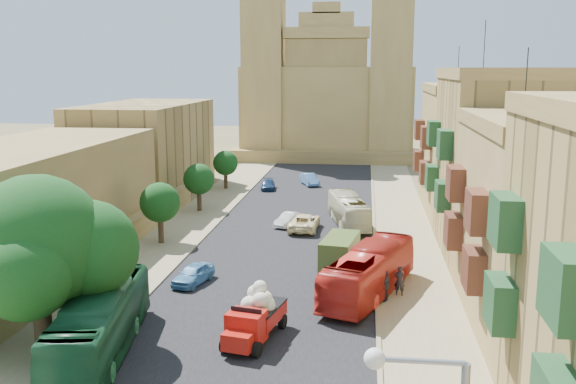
% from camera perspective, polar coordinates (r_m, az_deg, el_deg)
% --- Properties ---
extents(road_surface, '(14.00, 140.00, 0.01)m').
position_cam_1_polar(road_surface, '(56.16, 0.50, -3.24)').
color(road_surface, black).
rests_on(road_surface, ground).
extents(sidewalk_east, '(5.00, 140.00, 0.01)m').
position_cam_1_polar(sidewalk_east, '(55.93, 10.23, -3.48)').
color(sidewalk_east, '#8B7D5B').
rests_on(sidewalk_east, ground).
extents(sidewalk_west, '(5.00, 140.00, 0.01)m').
position_cam_1_polar(sidewalk_west, '(57.98, -8.89, -2.92)').
color(sidewalk_west, '#8B7D5B').
rests_on(sidewalk_west, ground).
extents(kerb_east, '(0.25, 140.00, 0.12)m').
position_cam_1_polar(kerb_east, '(55.82, 7.67, -3.37)').
color(kerb_east, '#8B7D5B').
rests_on(kerb_east, ground).
extents(kerb_west, '(0.25, 140.00, 0.12)m').
position_cam_1_polar(kerb_west, '(57.34, -6.48, -2.96)').
color(kerb_west, '#8B7D5B').
rests_on(kerb_west, ground).
extents(townhouse_b, '(9.00, 14.00, 14.90)m').
position_cam_1_polar(townhouse_b, '(37.34, 22.05, -2.38)').
color(townhouse_b, olive).
rests_on(townhouse_b, ground).
extents(townhouse_c, '(9.00, 14.00, 17.40)m').
position_cam_1_polar(townhouse_c, '(50.55, 18.13, 2.61)').
color(townhouse_c, '#9E8148').
rests_on(townhouse_c, ground).
extents(townhouse_d, '(9.00, 14.00, 15.90)m').
position_cam_1_polar(townhouse_d, '(64.32, 15.74, 3.74)').
color(townhouse_d, olive).
rests_on(townhouse_d, ground).
extents(west_wall, '(1.00, 40.00, 1.80)m').
position_cam_1_polar(west_wall, '(49.58, -15.41, -4.49)').
color(west_wall, olive).
rests_on(west_wall, ground).
extents(west_building_low, '(10.00, 28.00, 8.40)m').
position_cam_1_polar(west_building_low, '(49.46, -22.39, -1.03)').
color(west_building_low, olive).
rests_on(west_building_low, ground).
extents(west_building_mid, '(10.00, 22.00, 10.00)m').
position_cam_1_polar(west_building_mid, '(72.79, -12.47, 3.76)').
color(west_building_mid, '#9E8148').
rests_on(west_building_mid, ground).
extents(church, '(28.00, 22.50, 36.30)m').
position_cam_1_polar(church, '(103.00, 3.59, 8.54)').
color(church, olive).
rests_on(church, ground).
extents(ficus_tree, '(8.82, 8.11, 8.82)m').
position_cam_1_polar(ficus_tree, '(33.24, -21.28, -4.69)').
color(ficus_tree, '#35281A').
rests_on(ficus_tree, ground).
extents(street_tree_a, '(3.45, 3.45, 5.30)m').
position_cam_1_polar(street_tree_a, '(40.84, -16.58, -3.99)').
color(street_tree_a, '#35281A').
rests_on(street_tree_a, ground).
extents(street_tree_b, '(3.19, 3.19, 4.90)m').
position_cam_1_polar(street_tree_b, '(51.81, -11.32, -0.95)').
color(street_tree_b, '#35281A').
rests_on(street_tree_b, ground).
extents(street_tree_c, '(3.03, 3.03, 4.66)m').
position_cam_1_polar(street_tree_c, '(63.14, -7.93, 1.12)').
color(street_tree_c, '#35281A').
rests_on(street_tree_c, ground).
extents(street_tree_d, '(2.88, 2.88, 4.43)m').
position_cam_1_polar(street_tree_d, '(74.68, -5.58, 2.56)').
color(street_tree_d, '#35281A').
rests_on(street_tree_d, ground).
extents(red_truck, '(2.89, 5.28, 2.93)m').
position_cam_1_polar(red_truck, '(33.44, -2.98, -10.94)').
color(red_truck, '#B4160D').
rests_on(red_truck, ground).
extents(olive_pickup, '(2.84, 5.09, 1.99)m').
position_cam_1_polar(olive_pickup, '(45.95, 4.63, -5.25)').
color(olive_pickup, '#3F5921').
rests_on(olive_pickup, ground).
extents(bus_green_north, '(4.33, 11.64, 3.17)m').
position_cam_1_polar(bus_green_north, '(33.04, -16.37, -11.12)').
color(bus_green_north, '#1B5731').
rests_on(bus_green_north, ground).
extents(bus_red_east, '(6.06, 11.06, 3.02)m').
position_cam_1_polar(bus_red_east, '(39.80, 7.22, -7.06)').
color(bus_red_east, '#B4241B').
rests_on(bus_red_east, ground).
extents(bus_cream_east, '(4.20, 9.77, 2.65)m').
position_cam_1_polar(bus_cream_east, '(57.43, 5.39, -1.62)').
color(bus_cream_east, beige).
rests_on(bus_cream_east, ground).
extents(car_blue_a, '(2.42, 4.01, 1.28)m').
position_cam_1_polar(car_blue_a, '(42.33, -8.42, -7.22)').
color(car_blue_a, '#4B8CBD').
rests_on(car_blue_a, ground).
extents(car_white_a, '(2.50, 3.76, 1.17)m').
position_cam_1_polar(car_white_a, '(56.85, 0.09, -2.46)').
color(car_white_a, silver).
rests_on(car_white_a, ground).
extents(car_cream, '(2.53, 5.21, 1.43)m').
position_cam_1_polar(car_cream, '(55.42, 1.47, -2.68)').
color(car_cream, '#FFECB6').
rests_on(car_cream, ground).
extents(car_dkblue, '(1.92, 3.89, 1.09)m').
position_cam_1_polar(car_dkblue, '(74.07, -1.78, 0.64)').
color(car_dkblue, navy).
rests_on(car_dkblue, ground).
extents(car_white_b, '(1.99, 3.36, 1.07)m').
position_cam_1_polar(car_white_b, '(60.45, 5.19, -1.75)').
color(car_white_b, white).
rests_on(car_white_b, ground).
extents(car_blue_b, '(2.80, 4.34, 1.35)m').
position_cam_1_polar(car_blue_b, '(76.92, 1.93, 1.13)').
color(car_blue_b, '#5082C6').
rests_on(car_blue_b, ground).
extents(pedestrian_a, '(0.74, 0.54, 1.86)m').
position_cam_1_polar(pedestrian_a, '(40.28, 9.89, -7.78)').
color(pedestrian_a, black).
rests_on(pedestrian_a, ground).
extents(pedestrian_c, '(0.85, 1.21, 1.91)m').
position_cam_1_polar(pedestrian_c, '(39.15, 8.69, -8.26)').
color(pedestrian_c, '#343438').
rests_on(pedestrian_c, ground).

